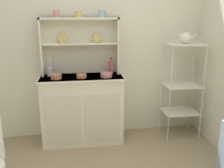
% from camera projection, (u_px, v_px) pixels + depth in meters
% --- Properties ---
extents(wall_back, '(3.84, 0.05, 2.50)m').
position_uv_depth(wall_back, '(83.00, 44.00, 3.33)').
color(wall_back, silver).
rests_on(wall_back, ground).
extents(hutch_cabinet, '(1.04, 0.45, 0.88)m').
position_uv_depth(hutch_cabinet, '(82.00, 108.00, 3.30)').
color(hutch_cabinet, silver).
rests_on(hutch_cabinet, ground).
extents(hutch_shelf_unit, '(0.97, 0.18, 0.71)m').
position_uv_depth(hutch_shelf_unit, '(80.00, 42.00, 3.23)').
color(hutch_shelf_unit, beige).
rests_on(hutch_shelf_unit, hutch_cabinet).
extents(bakers_rack, '(0.46, 0.35, 1.26)m').
position_uv_depth(bakers_rack, '(182.00, 80.00, 3.36)').
color(bakers_rack, silver).
rests_on(bakers_rack, ground).
extents(cup_rose_0, '(0.08, 0.07, 0.08)m').
position_uv_depth(cup_rose_0, '(56.00, 14.00, 3.06)').
color(cup_rose_0, '#D17A84').
rests_on(cup_rose_0, hutch_shelf_unit).
extents(cup_gold_1, '(0.09, 0.07, 0.08)m').
position_uv_depth(cup_gold_1, '(79.00, 14.00, 3.09)').
color(cup_gold_1, '#DBB760').
rests_on(cup_gold_1, hutch_shelf_unit).
extents(cup_sky_2, '(0.09, 0.08, 0.08)m').
position_uv_depth(cup_sky_2, '(102.00, 14.00, 3.13)').
color(cup_sky_2, '#8EB2D1').
rests_on(cup_sky_2, hutch_shelf_unit).
extents(bowl_mixing_large, '(0.13, 0.13, 0.06)m').
position_uv_depth(bowl_mixing_large, '(56.00, 76.00, 3.06)').
color(bowl_mixing_large, '#C67556').
rests_on(bowl_mixing_large, hutch_cabinet).
extents(bowl_floral_medium, '(0.12, 0.12, 0.05)m').
position_uv_depth(bowl_floral_medium, '(82.00, 76.00, 3.10)').
color(bowl_floral_medium, '#C67556').
rests_on(bowl_floral_medium, hutch_cabinet).
extents(bowl_cream_small, '(0.15, 0.15, 0.05)m').
position_uv_depth(bowl_cream_small, '(106.00, 75.00, 3.15)').
color(bowl_cream_small, '#D17A84').
rests_on(bowl_cream_small, hutch_cabinet).
extents(jam_bottle, '(0.05, 0.05, 0.21)m').
position_uv_depth(jam_bottle, '(111.00, 67.00, 3.29)').
color(jam_bottle, '#B74C47').
rests_on(jam_bottle, hutch_cabinet).
extents(utensil_jar, '(0.08, 0.08, 0.25)m').
position_uv_depth(utensil_jar, '(50.00, 71.00, 3.19)').
color(utensil_jar, '#B2B7C6').
rests_on(utensil_jar, hutch_cabinet).
extents(porcelain_teapot, '(0.23, 0.14, 0.16)m').
position_uv_depth(porcelain_teapot, '(185.00, 38.00, 3.21)').
color(porcelain_teapot, white).
rests_on(porcelain_teapot, bakers_rack).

